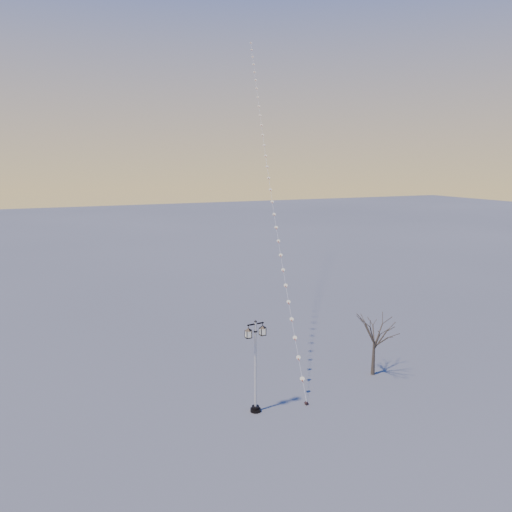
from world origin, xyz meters
TOP-DOWN VIEW (x-y plane):
  - ground at (0.00, 0.00)m, footprint 300.00×300.00m
  - street_lamp at (-2.75, 0.77)m, footprint 1.42×0.62m
  - bare_tree at (6.72, 2.24)m, footprint 2.67×2.67m
  - kite_train at (7.22, 20.72)m, footprint 14.26×41.51m

SIDE VIEW (x-z plane):
  - ground at x=0.00m, z-range 0.00..0.00m
  - bare_tree at x=6.72m, z-range 0.86..5.29m
  - street_lamp at x=-2.75m, z-range 0.30..5.89m
  - kite_train at x=7.22m, z-range -0.11..30.64m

